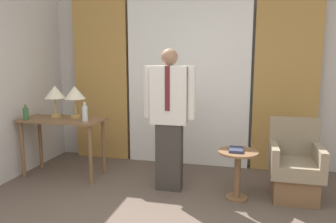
{
  "coord_description": "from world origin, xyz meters",
  "views": [
    {
      "loc": [
        0.85,
        -1.8,
        1.6
      ],
      "look_at": [
        -0.01,
        1.77,
        0.99
      ],
      "focal_mm": 35.0,
      "sensor_mm": 36.0,
      "label": 1
    }
  ],
  "objects_px": {
    "book": "(236,150)",
    "desk": "(63,129)",
    "bottle_by_lamp": "(85,113)",
    "table_lamp_left": "(55,93)",
    "side_table": "(238,167)",
    "armchair": "(294,169)",
    "bottle_near_edge": "(26,114)",
    "table_lamp_right": "(75,94)",
    "person": "(169,115)"
  },
  "relations": [
    {
      "from": "bottle_near_edge",
      "to": "person",
      "type": "height_order",
      "value": "person"
    },
    {
      "from": "table_lamp_left",
      "to": "person",
      "type": "distance_m",
      "value": 1.69
    },
    {
      "from": "armchair",
      "to": "book",
      "type": "distance_m",
      "value": 0.73
    },
    {
      "from": "bottle_by_lamp",
      "to": "book",
      "type": "distance_m",
      "value": 1.96
    },
    {
      "from": "table_lamp_left",
      "to": "bottle_near_edge",
      "type": "height_order",
      "value": "table_lamp_left"
    },
    {
      "from": "table_lamp_left",
      "to": "table_lamp_right",
      "type": "relative_size",
      "value": 1.0
    },
    {
      "from": "table_lamp_right",
      "to": "bottle_near_edge",
      "type": "distance_m",
      "value": 0.68
    },
    {
      "from": "book",
      "to": "side_table",
      "type": "bearing_deg",
      "value": 3.47
    },
    {
      "from": "armchair",
      "to": "bottle_near_edge",
      "type": "bearing_deg",
      "value": -177.34
    },
    {
      "from": "bottle_by_lamp",
      "to": "desk",
      "type": "bearing_deg",
      "value": 168.35
    },
    {
      "from": "table_lamp_left",
      "to": "side_table",
      "type": "bearing_deg",
      "value": -7.51
    },
    {
      "from": "table_lamp_left",
      "to": "side_table",
      "type": "relative_size",
      "value": 0.77
    },
    {
      "from": "table_lamp_right",
      "to": "person",
      "type": "xyz_separation_m",
      "value": [
        1.36,
        -0.23,
        -0.19
      ]
    },
    {
      "from": "bottle_near_edge",
      "to": "book",
      "type": "height_order",
      "value": "bottle_near_edge"
    },
    {
      "from": "table_lamp_right",
      "to": "side_table",
      "type": "bearing_deg",
      "value": -8.53
    },
    {
      "from": "table_lamp_left",
      "to": "side_table",
      "type": "distance_m",
      "value": 2.6
    },
    {
      "from": "bottle_near_edge",
      "to": "person",
      "type": "distance_m",
      "value": 1.93
    },
    {
      "from": "table_lamp_left",
      "to": "bottle_near_edge",
      "type": "bearing_deg",
      "value": -132.95
    },
    {
      "from": "table_lamp_left",
      "to": "person",
      "type": "relative_size",
      "value": 0.25
    },
    {
      "from": "person",
      "to": "armchair",
      "type": "height_order",
      "value": "person"
    },
    {
      "from": "table_lamp_left",
      "to": "side_table",
      "type": "xyz_separation_m",
      "value": [
        2.48,
        -0.33,
        -0.74
      ]
    },
    {
      "from": "bottle_by_lamp",
      "to": "book",
      "type": "relative_size",
      "value": 1.09
    },
    {
      "from": "side_table",
      "to": "armchair",
      "type": "bearing_deg",
      "value": 17.48
    },
    {
      "from": "side_table",
      "to": "desk",
      "type": "bearing_deg",
      "value": 174.36
    },
    {
      "from": "desk",
      "to": "book",
      "type": "height_order",
      "value": "desk"
    },
    {
      "from": "desk",
      "to": "armchair",
      "type": "relative_size",
      "value": 1.24
    },
    {
      "from": "desk",
      "to": "bottle_by_lamp",
      "type": "xyz_separation_m",
      "value": [
        0.38,
        -0.08,
        0.24
      ]
    },
    {
      "from": "book",
      "to": "desk",
      "type": "bearing_deg",
      "value": 174.27
    },
    {
      "from": "bottle_near_edge",
      "to": "side_table",
      "type": "bearing_deg",
      "value": -0.89
    },
    {
      "from": "desk",
      "to": "side_table",
      "type": "bearing_deg",
      "value": -5.64
    },
    {
      "from": "desk",
      "to": "bottle_near_edge",
      "type": "xyz_separation_m",
      "value": [
        -0.41,
        -0.19,
        0.22
      ]
    },
    {
      "from": "table_lamp_left",
      "to": "person",
      "type": "height_order",
      "value": "person"
    },
    {
      "from": "bottle_near_edge",
      "to": "armchair",
      "type": "xyz_separation_m",
      "value": [
        3.37,
        0.16,
        -0.53
      ]
    },
    {
      "from": "table_lamp_left",
      "to": "armchair",
      "type": "height_order",
      "value": "table_lamp_left"
    },
    {
      "from": "table_lamp_right",
      "to": "person",
      "type": "relative_size",
      "value": 0.25
    },
    {
      "from": "table_lamp_left",
      "to": "bottle_by_lamp",
      "type": "height_order",
      "value": "table_lamp_left"
    },
    {
      "from": "bottle_near_edge",
      "to": "armchair",
      "type": "distance_m",
      "value": 3.42
    },
    {
      "from": "table_lamp_right",
      "to": "bottle_by_lamp",
      "type": "relative_size",
      "value": 1.75
    },
    {
      "from": "bottle_by_lamp",
      "to": "bottle_near_edge",
      "type": "bearing_deg",
      "value": -172.19
    },
    {
      "from": "armchair",
      "to": "desk",
      "type": "bearing_deg",
      "value": 179.41
    },
    {
      "from": "bottle_by_lamp",
      "to": "side_table",
      "type": "bearing_deg",
      "value": -4.45
    },
    {
      "from": "bottle_near_edge",
      "to": "book",
      "type": "relative_size",
      "value": 0.9
    },
    {
      "from": "table_lamp_right",
      "to": "bottle_near_edge",
      "type": "xyz_separation_m",
      "value": [
        -0.56,
        -0.28,
        -0.24
      ]
    },
    {
      "from": "bottle_near_edge",
      "to": "side_table",
      "type": "height_order",
      "value": "bottle_near_edge"
    },
    {
      "from": "armchair",
      "to": "table_lamp_right",
      "type": "bearing_deg",
      "value": 177.41
    },
    {
      "from": "person",
      "to": "side_table",
      "type": "distance_m",
      "value": 0.99
    },
    {
      "from": "table_lamp_right",
      "to": "side_table",
      "type": "xyz_separation_m",
      "value": [
        2.18,
        -0.33,
        -0.74
      ]
    },
    {
      "from": "side_table",
      "to": "book",
      "type": "bearing_deg",
      "value": -176.53
    },
    {
      "from": "desk",
      "to": "bottle_by_lamp",
      "type": "height_order",
      "value": "bottle_by_lamp"
    },
    {
      "from": "table_lamp_left",
      "to": "desk",
      "type": "bearing_deg",
      "value": -32.86
    }
  ]
}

